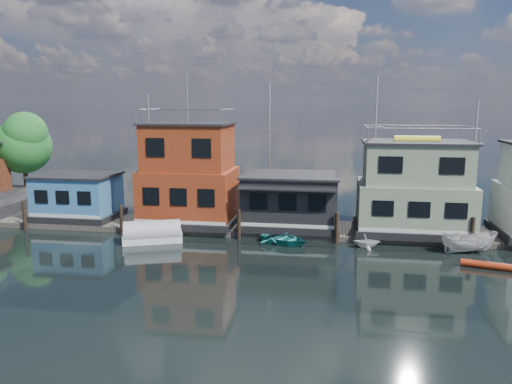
% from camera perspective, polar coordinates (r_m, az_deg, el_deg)
% --- Properties ---
extents(ground, '(160.00, 160.00, 0.00)m').
position_cam_1_polar(ground, '(27.18, 2.61, -10.86)').
color(ground, black).
rests_on(ground, ground).
extents(dock, '(48.00, 5.00, 0.40)m').
position_cam_1_polar(dock, '(38.52, 4.72, -4.24)').
color(dock, '#595147').
rests_on(dock, ground).
extents(houseboat_blue, '(6.40, 4.90, 3.66)m').
position_cam_1_polar(houseboat_blue, '(43.34, -19.70, -0.48)').
color(houseboat_blue, black).
rests_on(houseboat_blue, dock).
extents(houseboat_red, '(7.40, 5.90, 11.86)m').
position_cam_1_polar(houseboat_red, '(39.32, -7.65, 1.80)').
color(houseboat_red, black).
rests_on(houseboat_red, dock).
extents(houseboat_dark, '(7.40, 6.10, 4.06)m').
position_cam_1_polar(houseboat_dark, '(38.06, 4.01, -0.98)').
color(houseboat_dark, black).
rests_on(houseboat_dark, dock).
extents(houseboat_green, '(8.40, 5.90, 7.03)m').
position_cam_1_polar(houseboat_green, '(38.13, 17.62, 0.31)').
color(houseboat_green, black).
rests_on(houseboat_green, dock).
extents(pilings, '(42.28, 0.28, 2.20)m').
position_cam_1_polar(pilings, '(35.62, 3.83, -3.92)').
color(pilings, '#2D2116').
rests_on(pilings, ground).
extents(background_masts, '(36.40, 0.16, 12.00)m').
position_cam_1_polar(background_masts, '(43.45, 11.75, 4.39)').
color(background_masts, silver).
rests_on(background_masts, ground).
extents(dinghy_white, '(1.94, 1.72, 0.96)m').
position_cam_1_polar(dinghy_white, '(34.92, 12.49, -5.49)').
color(dinghy_white, silver).
rests_on(dinghy_white, ground).
extents(red_kayak, '(3.01, 1.21, 0.44)m').
position_cam_1_polar(red_kayak, '(33.01, 24.97, -7.59)').
color(red_kayak, '#B83113').
rests_on(red_kayak, ground).
extents(dinghy_teal, '(4.32, 3.84, 0.74)m').
position_cam_1_polar(dinghy_teal, '(35.13, 3.22, -5.35)').
color(dinghy_teal, teal).
rests_on(dinghy_teal, ground).
extents(motorboat, '(3.94, 2.13, 1.44)m').
position_cam_1_polar(motorboat, '(35.78, 23.16, -5.30)').
color(motorboat, silver).
rests_on(motorboat, ground).
extents(tarp_runabout, '(4.41, 2.97, 1.67)m').
position_cam_1_polar(tarp_runabout, '(36.21, -11.76, -4.67)').
color(tarp_runabout, silver).
rests_on(tarp_runabout, ground).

